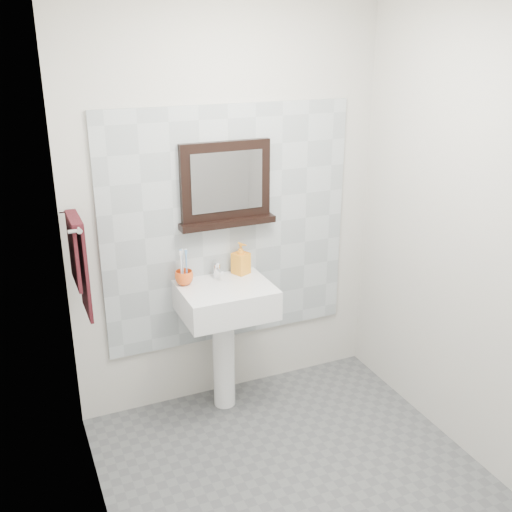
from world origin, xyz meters
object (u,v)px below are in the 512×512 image
Objects in this scene: toothbrush_cup at (184,278)px; pedestal_sink at (225,313)px; soap_dispenser at (241,258)px; hand_towel at (79,258)px; framed_mirror at (226,186)px.

pedestal_sink is at bearing -27.32° from toothbrush_cup.
soap_dispenser is (0.38, 0.03, 0.06)m from toothbrush_cup.
hand_towel is (-0.83, -0.03, 0.49)m from pedestal_sink.
framed_mirror is at bearing 124.24° from soap_dispenser.
soap_dispenser is 1.02m from hand_towel.
soap_dispenser reaches higher than toothbrush_cup.
framed_mirror is (0.09, 0.19, 0.74)m from pedestal_sink.
soap_dispenser is 0.47m from framed_mirror.
hand_towel reaches higher than pedestal_sink.
toothbrush_cup is at bearing 152.68° from pedestal_sink.
pedestal_sink is at bearing -163.40° from soap_dispenser.
hand_towel is at bearing -178.23° from pedestal_sink.
hand_towel reaches higher than toothbrush_cup.
toothbrush_cup is 0.68m from hand_towel.
soap_dispenser is (0.16, 0.14, 0.29)m from pedestal_sink.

